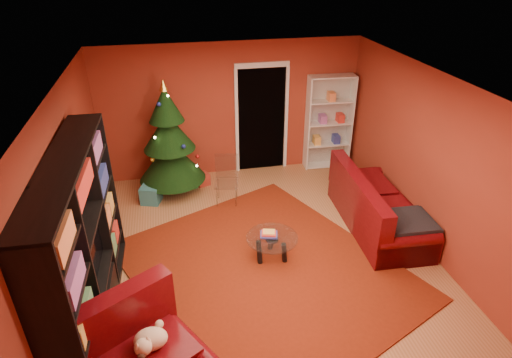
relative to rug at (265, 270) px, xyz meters
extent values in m
cube|color=#9A5F39|center=(0.04, 0.43, -0.04)|extent=(5.00, 5.50, 0.05)
cube|color=silver|center=(0.04, 0.43, 2.61)|extent=(5.00, 5.50, 0.05)
cube|color=maroon|center=(0.04, 3.21, 1.29)|extent=(5.00, 0.05, 2.60)
cube|color=maroon|center=(-2.49, 0.43, 1.29)|extent=(0.05, 5.50, 2.60)
cube|color=maroon|center=(2.56, 0.43, 1.29)|extent=(0.05, 5.50, 2.60)
cube|color=maroon|center=(0.00, 0.00, 0.00)|extent=(4.56, 4.84, 0.02)
cube|color=#29727E|center=(-1.60, 2.25, 0.15)|extent=(0.41, 0.41, 0.32)
cube|color=#215B31|center=(-0.91, 2.65, 0.12)|extent=(0.34, 0.34, 0.26)
cube|color=maroon|center=(-0.63, 2.71, 0.10)|extent=(0.30, 0.30, 0.23)
camera|label=1|loc=(-1.10, -4.61, 4.08)|focal=30.00mm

